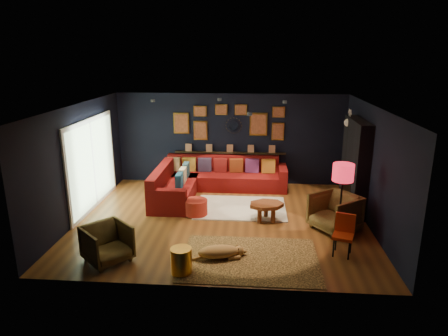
# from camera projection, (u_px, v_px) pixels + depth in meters

# --- Properties ---
(floor) EXTENTS (6.50, 6.50, 0.00)m
(floor) POSITION_uv_depth(u_px,v_px,m) (222.00, 219.00, 9.17)
(floor) COLOR brown
(floor) RESTS_ON ground
(room_walls) EXTENTS (6.50, 6.50, 6.50)m
(room_walls) POSITION_uv_depth(u_px,v_px,m) (222.00, 152.00, 8.73)
(room_walls) COLOR black
(room_walls) RESTS_ON ground
(sectional) EXTENTS (3.41, 2.69, 0.86)m
(sectional) POSITION_uv_depth(u_px,v_px,m) (205.00, 181.00, 10.86)
(sectional) COLOR maroon
(sectional) RESTS_ON ground
(ledge) EXTENTS (3.20, 0.12, 0.04)m
(ledge) POSITION_uv_depth(u_px,v_px,m) (230.00, 153.00, 11.48)
(ledge) COLOR black
(ledge) RESTS_ON room_walls
(gallery_wall) EXTENTS (3.15, 0.04, 1.02)m
(gallery_wall) POSITION_uv_depth(u_px,v_px,m) (230.00, 122.00, 11.27)
(gallery_wall) COLOR gold
(gallery_wall) RESTS_ON room_walls
(sunburst_mirror) EXTENTS (0.47, 0.16, 0.47)m
(sunburst_mirror) POSITION_uv_depth(u_px,v_px,m) (234.00, 126.00, 11.30)
(sunburst_mirror) COLOR silver
(sunburst_mirror) RESTS_ON room_walls
(fireplace) EXTENTS (0.31, 1.60, 2.20)m
(fireplace) POSITION_uv_depth(u_px,v_px,m) (354.00, 169.00, 9.52)
(fireplace) COLOR black
(fireplace) RESTS_ON ground
(deer_head) EXTENTS (0.50, 0.28, 0.45)m
(deer_head) POSITION_uv_depth(u_px,v_px,m) (355.00, 123.00, 9.70)
(deer_head) COLOR white
(deer_head) RESTS_ON fireplace
(sliding_door) EXTENTS (0.06, 2.80, 2.20)m
(sliding_door) POSITION_uv_depth(u_px,v_px,m) (92.00, 164.00, 9.69)
(sliding_door) COLOR white
(sliding_door) RESTS_ON ground
(ceiling_spots) EXTENTS (3.30, 2.50, 0.06)m
(ceiling_spots) POSITION_uv_depth(u_px,v_px,m) (225.00, 103.00, 9.23)
(ceiling_spots) COLOR black
(ceiling_spots) RESTS_ON room_walls
(shag_rug) EXTENTS (2.20, 1.60, 0.03)m
(shag_rug) POSITION_uv_depth(u_px,v_px,m) (241.00, 208.00, 9.82)
(shag_rug) COLOR white
(shag_rug) RESTS_ON ground
(leopard_rug) EXTENTS (2.53, 1.81, 0.01)m
(leopard_rug) POSITION_uv_depth(u_px,v_px,m) (250.00, 259.00, 7.40)
(leopard_rug) COLOR #C18C48
(leopard_rug) RESTS_ON ground
(coffee_table) EXTENTS (0.93, 0.78, 0.40)m
(coffee_table) POSITION_uv_depth(u_px,v_px,m) (266.00, 207.00, 8.99)
(coffee_table) COLOR #632E14
(coffee_table) RESTS_ON shag_rug
(pouf) EXTENTS (0.54, 0.54, 0.35)m
(pouf) POSITION_uv_depth(u_px,v_px,m) (196.00, 207.00, 9.36)
(pouf) COLOR #A1251A
(pouf) RESTS_ON shag_rug
(armchair_left) EXTENTS (1.02, 1.02, 0.77)m
(armchair_left) POSITION_uv_depth(u_px,v_px,m) (107.00, 242.00, 7.25)
(armchair_left) COLOR #A7873D
(armchair_left) RESTS_ON ground
(armchair_right) EXTENTS (1.16, 1.17, 0.88)m
(armchair_right) POSITION_uv_depth(u_px,v_px,m) (335.00, 211.00, 8.52)
(armchair_right) COLOR #A7873D
(armchair_right) RESTS_ON ground
(gold_stool) EXTENTS (0.37, 0.37, 0.46)m
(gold_stool) POSITION_uv_depth(u_px,v_px,m) (181.00, 261.00, 6.90)
(gold_stool) COLOR gold
(gold_stool) RESTS_ON ground
(orange_chair) EXTENTS (0.47, 0.47, 0.79)m
(orange_chair) POSITION_uv_depth(u_px,v_px,m) (344.00, 231.00, 7.50)
(orange_chair) COLOR black
(orange_chair) RESTS_ON ground
(floor_lamp) EXTENTS (0.43, 0.43, 1.55)m
(floor_lamp) POSITION_uv_depth(u_px,v_px,m) (343.00, 176.00, 8.05)
(floor_lamp) COLOR black
(floor_lamp) RESTS_ON ground
(dog) EXTENTS (1.14, 0.74, 0.33)m
(dog) POSITION_uv_depth(u_px,v_px,m) (219.00, 250.00, 7.39)
(dog) COLOR #BE8546
(dog) RESTS_ON leopard_rug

